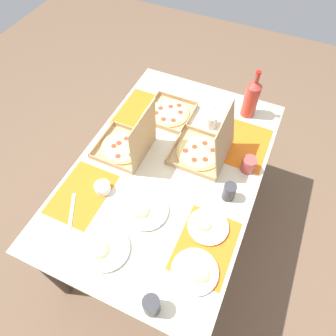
% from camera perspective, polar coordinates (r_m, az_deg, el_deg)
% --- Properties ---
extents(ground_plane, '(6.00, 6.00, 0.00)m').
position_cam_1_polar(ground_plane, '(2.39, 0.00, -10.85)').
color(ground_plane, brown).
extents(dining_table, '(1.51, 0.99, 0.78)m').
position_cam_1_polar(dining_table, '(1.80, 0.00, -2.04)').
color(dining_table, '#3F3328').
rests_on(dining_table, ground_plane).
extents(placemat_near_left, '(0.36, 0.26, 0.00)m').
position_cam_1_polar(placemat_near_left, '(2.01, -5.16, 10.53)').
color(placemat_near_left, orange).
rests_on(placemat_near_left, dining_table).
extents(placemat_near_right, '(0.36, 0.26, 0.00)m').
position_cam_1_polar(placemat_near_right, '(1.68, -15.72, -4.64)').
color(placemat_near_right, orange).
rests_on(placemat_near_right, dining_table).
extents(placemat_far_left, '(0.36, 0.26, 0.00)m').
position_cam_1_polar(placemat_far_left, '(1.87, 14.11, 4.21)').
color(placemat_far_left, orange).
rests_on(placemat_far_left, dining_table).
extents(placemat_far_right, '(0.36, 0.26, 0.00)m').
position_cam_1_polar(placemat_far_right, '(1.51, 6.99, -14.10)').
color(placemat_far_right, orange).
rests_on(placemat_far_right, dining_table).
extents(pizza_box_center, '(0.30, 0.31, 0.34)m').
position_cam_1_polar(pizza_box_center, '(1.74, 6.86, 3.41)').
color(pizza_box_center, tan).
rests_on(pizza_box_center, dining_table).
extents(pizza_box_corner_left, '(0.28, 0.28, 0.04)m').
position_cam_1_polar(pizza_box_corner_left, '(1.98, 0.28, 10.20)').
color(pizza_box_corner_left, tan).
rests_on(pizza_box_corner_left, dining_table).
extents(pizza_box_corner_right, '(0.29, 0.30, 0.32)m').
position_cam_1_polar(pizza_box_corner_right, '(1.77, -7.61, 4.28)').
color(pizza_box_corner_right, tan).
rests_on(pizza_box_corner_right, dining_table).
extents(plate_far_right, '(0.23, 0.23, 0.03)m').
position_cam_1_polar(plate_far_right, '(1.57, -4.25, -7.87)').
color(plate_far_right, white).
rests_on(plate_far_right, dining_table).
extents(plate_middle, '(0.20, 0.20, 0.03)m').
position_cam_1_polar(plate_middle, '(1.54, 7.36, -10.66)').
color(plate_middle, white).
rests_on(plate_middle, dining_table).
extents(plate_near_right, '(0.23, 0.23, 0.03)m').
position_cam_1_polar(plate_near_right, '(1.51, -11.56, -14.54)').
color(plate_near_right, white).
rests_on(plate_near_right, dining_table).
extents(plate_far_left, '(0.21, 0.21, 0.03)m').
position_cam_1_polar(plate_far_left, '(1.45, 5.08, -18.66)').
color(plate_far_left, white).
rests_on(plate_far_left, dining_table).
extents(soda_bottle, '(0.09, 0.09, 0.32)m').
position_cam_1_polar(soda_bottle, '(1.97, 15.25, 12.49)').
color(soda_bottle, '#B2382D').
rests_on(soda_bottle, dining_table).
extents(cup_dark, '(0.08, 0.08, 0.09)m').
position_cam_1_polar(cup_dark, '(1.73, 14.76, 0.64)').
color(cup_dark, '#BF4742').
rests_on(cup_dark, dining_table).
extents(cup_red, '(0.08, 0.08, 0.09)m').
position_cam_1_polar(cup_red, '(1.90, 8.01, 8.70)').
color(cup_red, silver).
rests_on(cup_red, dining_table).
extents(cup_spare, '(0.07, 0.07, 0.10)m').
position_cam_1_polar(cup_spare, '(1.60, 11.29, -4.35)').
color(cup_spare, '#333338').
rests_on(cup_spare, dining_table).
extents(cup_clear_right, '(0.07, 0.07, 0.11)m').
position_cam_1_polar(cup_clear_right, '(1.37, -3.09, -24.13)').
color(cup_clear_right, '#333338').
rests_on(cup_clear_right, dining_table).
extents(condiment_bowl, '(0.08, 0.08, 0.05)m').
position_cam_1_polar(condiment_bowl, '(1.65, -12.07, -3.62)').
color(condiment_bowl, white).
rests_on(condiment_bowl, dining_table).
extents(fork_by_far_left, '(0.19, 0.04, 0.00)m').
position_cam_1_polar(fork_by_far_left, '(2.07, 8.73, 11.54)').
color(fork_by_far_left, '#B7B7BC').
rests_on(fork_by_far_left, dining_table).
extents(knife_by_near_left, '(0.19, 0.11, 0.00)m').
position_cam_1_polar(knife_by_near_left, '(1.64, -17.47, -7.75)').
color(knife_by_near_left, '#B7B7BC').
rests_on(knife_by_near_left, dining_table).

